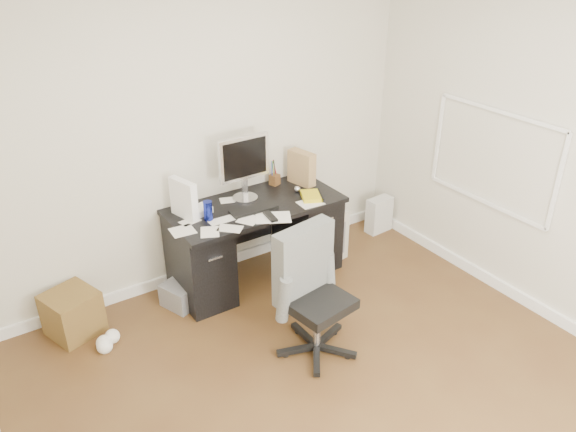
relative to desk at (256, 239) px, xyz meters
name	(u,v)px	position (x,y,z in m)	size (l,w,h in m)	color
ground	(343,405)	(-0.30, -1.65, -0.40)	(4.00, 4.00, 0.00)	#4D3019
room_shell	(358,177)	(-0.27, -1.62, 1.26)	(4.02, 4.02, 2.71)	beige
desk	(256,239)	(0.00, 0.00, 0.00)	(1.50, 0.70, 0.75)	black
loose_papers	(237,212)	(-0.20, -0.05, 0.35)	(1.10, 0.60, 0.00)	white
lcd_monitor	(244,168)	(-0.03, 0.12, 0.64)	(0.46, 0.26, 0.58)	silver
keyboard	(254,209)	(-0.08, -0.11, 0.36)	(0.40, 0.14, 0.02)	black
computer_mouse	(297,189)	(0.43, 0.00, 0.38)	(0.06, 0.06, 0.06)	silver
travel_mug	(208,211)	(-0.46, -0.05, 0.43)	(0.07, 0.07, 0.16)	navy
white_binder	(184,199)	(-0.60, 0.11, 0.51)	(0.13, 0.28, 0.32)	white
magazine_file	(302,168)	(0.57, 0.13, 0.51)	(0.13, 0.27, 0.31)	olive
pen_cup	(275,173)	(0.35, 0.25, 0.47)	(0.10, 0.10, 0.23)	#513517
yellow_book	(311,196)	(0.47, -0.17, 0.37)	(0.17, 0.22, 0.04)	gold
paper_remote	(273,216)	(0.00, -0.30, 0.36)	(0.29, 0.23, 0.02)	white
office_chair	(318,296)	(-0.13, -1.11, 0.10)	(0.57, 0.57, 1.00)	#4D504D
pc_tower	(322,229)	(0.76, 0.05, -0.15)	(0.22, 0.50, 0.50)	beige
shopping_bag	(379,215)	(1.51, 0.06, -0.21)	(0.27, 0.20, 0.37)	silver
wicker_basket	(73,313)	(-1.60, 0.12, -0.22)	(0.36, 0.36, 0.36)	#533A19
desk_printer	(185,292)	(-0.70, 0.01, -0.30)	(0.34, 0.28, 0.20)	slate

